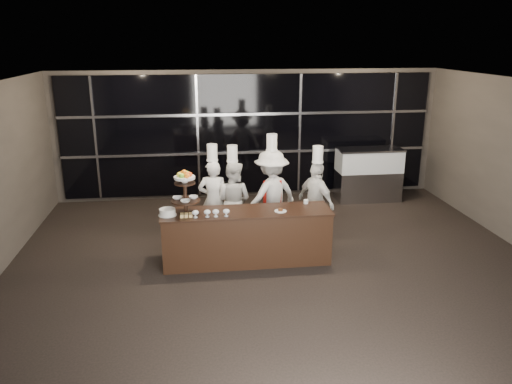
{
  "coord_description": "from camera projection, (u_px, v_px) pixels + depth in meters",
  "views": [
    {
      "loc": [
        -1.32,
        -6.56,
        3.68
      ],
      "look_at": [
        -0.28,
        1.55,
        1.15
      ],
      "focal_mm": 35.0,
      "sensor_mm": 36.0,
      "label": 1
    }
  ],
  "objects": [
    {
      "name": "room",
      "position": [
        289.0,
        200.0,
        7.02
      ],
      "size": [
        10.0,
        10.0,
        10.0
      ],
      "color": "black",
      "rests_on": "ground"
    },
    {
      "name": "chef_cup",
      "position": [
        306.0,
        202.0,
        8.67
      ],
      "size": [
        0.08,
        0.08,
        0.07
      ],
      "primitive_type": "cylinder",
      "color": "white",
      "rests_on": "buffet_counter"
    },
    {
      "name": "layer_cake",
      "position": [
        167.0,
        212.0,
        8.1
      ],
      "size": [
        0.3,
        0.3,
        0.11
      ],
      "color": "white",
      "rests_on": "buffet_counter"
    },
    {
      "name": "display_stand",
      "position": [
        185.0,
        189.0,
        8.07
      ],
      "size": [
        0.48,
        0.48,
        0.74
      ],
      "color": "black",
      "rests_on": "buffet_counter"
    },
    {
      "name": "window_wall",
      "position": [
        249.0,
        135.0,
        11.7
      ],
      "size": [
        8.6,
        0.1,
        2.8
      ],
      "color": "black",
      "rests_on": "ground"
    },
    {
      "name": "compotes",
      "position": [
        211.0,
        212.0,
        8.01
      ],
      "size": [
        0.61,
        0.11,
        0.12
      ],
      "color": "silver",
      "rests_on": "buffet_counter"
    },
    {
      "name": "chef_c",
      "position": [
        271.0,
        195.0,
        9.31
      ],
      "size": [
        1.29,
        1.08,
        2.03
      ],
      "color": "silver",
      "rests_on": "ground"
    },
    {
      "name": "small_plate",
      "position": [
        280.0,
        211.0,
        8.29
      ],
      "size": [
        0.2,
        0.2,
        0.05
      ],
      "color": "white",
      "rests_on": "buffet_counter"
    },
    {
      "name": "display_case",
      "position": [
        368.0,
        172.0,
        11.67
      ],
      "size": [
        1.49,
        0.65,
        1.24
      ],
      "color": "#A5A5AA",
      "rests_on": "ground"
    },
    {
      "name": "buffet_counter",
      "position": [
        247.0,
        236.0,
        8.45
      ],
      "size": [
        2.84,
        0.74,
        0.92
      ],
      "color": "black",
      "rests_on": "ground"
    },
    {
      "name": "chef_d",
      "position": [
        316.0,
        201.0,
        9.26
      ],
      "size": [
        0.76,
        0.96,
        1.82
      ],
      "color": "white",
      "rests_on": "ground"
    },
    {
      "name": "chef_b",
      "position": [
        233.0,
        199.0,
        9.39
      ],
      "size": [
        0.92,
        0.86,
        1.81
      ],
      "color": "silver",
      "rests_on": "ground"
    },
    {
      "name": "chef_a",
      "position": [
        213.0,
        199.0,
        9.31
      ],
      "size": [
        0.6,
        0.43,
        1.84
      ],
      "color": "silver",
      "rests_on": "ground"
    },
    {
      "name": "pastry_squares",
      "position": [
        186.0,
        215.0,
        8.03
      ],
      "size": [
        0.2,
        0.13,
        0.05
      ],
      "color": "#DDB96C",
      "rests_on": "buffet_counter"
    }
  ]
}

